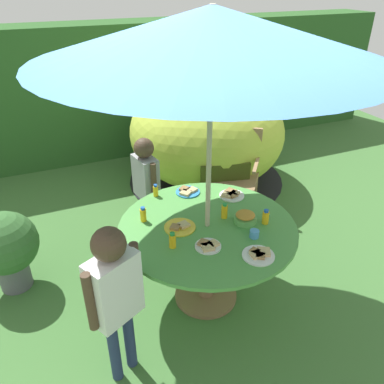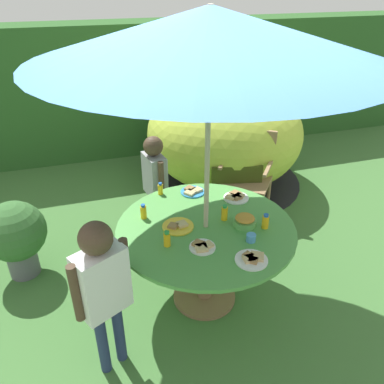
{
  "view_description": "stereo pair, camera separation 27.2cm",
  "coord_description": "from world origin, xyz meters",
  "px_view_note": "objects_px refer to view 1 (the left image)",
  "views": [
    {
      "loc": [
        -1.06,
        -2.18,
        2.42
      ],
      "look_at": [
        -0.07,
        0.14,
        0.97
      ],
      "focal_mm": 36.01,
      "sensor_mm": 36.0,
      "label": 1
    },
    {
      "loc": [
        -0.81,
        -2.27,
        2.42
      ],
      "look_at": [
        -0.07,
        0.14,
        0.97
      ],
      "focal_mm": 36.01,
      "sensor_mm": 36.0,
      "label": 2
    }
  ],
  "objects_px": {
    "potted_plant": "(6,246)",
    "juice_bottle_mid_left": "(224,211)",
    "patio_umbrella": "(212,33)",
    "child_in_grey_shirt": "(146,177)",
    "plate_back_edge": "(180,227)",
    "plate_far_left": "(188,191)",
    "plate_mid_right": "(231,195)",
    "juice_bottle_center_front": "(172,240)",
    "juice_bottle_center_back": "(156,191)",
    "wooden_chair": "(235,168)",
    "plate_far_right": "(208,246)",
    "juice_bottle_front_edge": "(143,215)",
    "cup_near": "(254,234)",
    "child_in_white_shirt": "(114,288)",
    "garden_table": "(207,241)",
    "juice_bottle_near_right": "(266,217)",
    "snack_bowl": "(245,217)",
    "plate_near_left": "(259,255)",
    "dome_tent": "(207,132)"
  },
  "relations": [
    {
      "from": "juice_bottle_center_back",
      "to": "plate_far_left",
      "type": "bearing_deg",
      "value": -11.99
    },
    {
      "from": "plate_back_edge",
      "to": "plate_far_left",
      "type": "xyz_separation_m",
      "value": [
        0.26,
        0.47,
        0.0
      ]
    },
    {
      "from": "potted_plant",
      "to": "child_in_grey_shirt",
      "type": "height_order",
      "value": "child_in_grey_shirt"
    },
    {
      "from": "child_in_white_shirt",
      "to": "juice_bottle_near_right",
      "type": "distance_m",
      "value": 1.27
    },
    {
      "from": "garden_table",
      "to": "juice_bottle_mid_left",
      "type": "xyz_separation_m",
      "value": [
        0.17,
        0.05,
        0.21
      ]
    },
    {
      "from": "potted_plant",
      "to": "plate_mid_right",
      "type": "xyz_separation_m",
      "value": [
        1.86,
        -0.46,
        0.32
      ]
    },
    {
      "from": "child_in_grey_shirt",
      "to": "juice_bottle_center_front",
      "type": "height_order",
      "value": "child_in_grey_shirt"
    },
    {
      "from": "juice_bottle_center_back",
      "to": "cup_near",
      "type": "xyz_separation_m",
      "value": [
        0.47,
        -0.85,
        -0.02
      ]
    },
    {
      "from": "cup_near",
      "to": "garden_table",
      "type": "bearing_deg",
      "value": 132.84
    },
    {
      "from": "child_in_grey_shirt",
      "to": "juice_bottle_mid_left",
      "type": "relative_size",
      "value": 8.61
    },
    {
      "from": "plate_far_left",
      "to": "cup_near",
      "type": "height_order",
      "value": "cup_near"
    },
    {
      "from": "snack_bowl",
      "to": "plate_mid_right",
      "type": "distance_m",
      "value": 0.4
    },
    {
      "from": "potted_plant",
      "to": "juice_bottle_mid_left",
      "type": "height_order",
      "value": "juice_bottle_mid_left"
    },
    {
      "from": "potted_plant",
      "to": "child_in_grey_shirt",
      "type": "xyz_separation_m",
      "value": [
        1.3,
        0.22,
        0.27
      ]
    },
    {
      "from": "snack_bowl",
      "to": "plate_back_edge",
      "type": "distance_m",
      "value": 0.51
    },
    {
      "from": "plate_far_right",
      "to": "juice_bottle_front_edge",
      "type": "relative_size",
      "value": 1.52
    },
    {
      "from": "potted_plant",
      "to": "plate_far_left",
      "type": "height_order",
      "value": "plate_far_left"
    },
    {
      "from": "juice_bottle_center_front",
      "to": "cup_near",
      "type": "xyz_separation_m",
      "value": [
        0.59,
        -0.13,
        -0.03
      ]
    },
    {
      "from": "juice_bottle_near_right",
      "to": "child_in_grey_shirt",
      "type": "bearing_deg",
      "value": 117.76
    },
    {
      "from": "patio_umbrella",
      "to": "potted_plant",
      "type": "bearing_deg",
      "value": 152.15
    },
    {
      "from": "dome_tent",
      "to": "juice_bottle_front_edge",
      "type": "xyz_separation_m",
      "value": [
        -1.35,
        -1.72,
        0.13
      ]
    },
    {
      "from": "potted_plant",
      "to": "plate_back_edge",
      "type": "height_order",
      "value": "plate_back_edge"
    },
    {
      "from": "patio_umbrella",
      "to": "child_in_grey_shirt",
      "type": "bearing_deg",
      "value": 100.27
    },
    {
      "from": "juice_bottle_mid_left",
      "to": "potted_plant",
      "type": "bearing_deg",
      "value": 155.94
    },
    {
      "from": "patio_umbrella",
      "to": "plate_back_edge",
      "type": "relative_size",
      "value": 9.45
    },
    {
      "from": "wooden_chair",
      "to": "plate_far_left",
      "type": "bearing_deg",
      "value": -106.02
    },
    {
      "from": "plate_far_left",
      "to": "plate_mid_right",
      "type": "xyz_separation_m",
      "value": [
        0.33,
        -0.2,
        0.0
      ]
    },
    {
      "from": "garden_table",
      "to": "juice_bottle_near_right",
      "type": "xyz_separation_m",
      "value": [
        0.42,
        -0.15,
        0.21
      ]
    },
    {
      "from": "wooden_chair",
      "to": "cup_near",
      "type": "distance_m",
      "value": 1.53
    },
    {
      "from": "child_in_white_shirt",
      "to": "plate_far_left",
      "type": "relative_size",
      "value": 5.66
    },
    {
      "from": "child_in_grey_shirt",
      "to": "plate_far_right",
      "type": "distance_m",
      "value": 1.25
    },
    {
      "from": "potted_plant",
      "to": "plate_far_left",
      "type": "bearing_deg",
      "value": -9.58
    },
    {
      "from": "plate_back_edge",
      "to": "juice_bottle_front_edge",
      "type": "xyz_separation_m",
      "value": [
        -0.22,
        0.2,
        0.05
      ]
    },
    {
      "from": "garden_table",
      "to": "wooden_chair",
      "type": "xyz_separation_m",
      "value": [
        0.87,
        1.12,
        -0.03
      ]
    },
    {
      "from": "child_in_white_shirt",
      "to": "plate_far_right",
      "type": "bearing_deg",
      "value": -13.31
    },
    {
      "from": "child_in_white_shirt",
      "to": "juice_bottle_near_right",
      "type": "bearing_deg",
      "value": -14.76
    },
    {
      "from": "snack_bowl",
      "to": "garden_table",
      "type": "bearing_deg",
      "value": 166.62
    },
    {
      "from": "juice_bottle_center_front",
      "to": "cup_near",
      "type": "relative_size",
      "value": 1.74
    },
    {
      "from": "wooden_chair",
      "to": "juice_bottle_front_edge",
      "type": "distance_m",
      "value": 1.58
    },
    {
      "from": "patio_umbrella",
      "to": "wooden_chair",
      "type": "xyz_separation_m",
      "value": [
        0.87,
        1.12,
        -1.55
      ]
    },
    {
      "from": "plate_mid_right",
      "to": "juice_bottle_center_front",
      "type": "distance_m",
      "value": 0.86
    },
    {
      "from": "potted_plant",
      "to": "snack_bowl",
      "type": "relative_size",
      "value": 4.16
    },
    {
      "from": "plate_near_left",
      "to": "juice_bottle_front_edge",
      "type": "bearing_deg",
      "value": 129.6
    },
    {
      "from": "potted_plant",
      "to": "cup_near",
      "type": "xyz_separation_m",
      "value": [
        1.73,
        -1.05,
        0.33
      ]
    },
    {
      "from": "garden_table",
      "to": "plate_far_right",
      "type": "relative_size",
      "value": 7.3
    },
    {
      "from": "dome_tent",
      "to": "juice_bottle_center_back",
      "type": "relative_size",
      "value": 22.23
    },
    {
      "from": "garden_table",
      "to": "cup_near",
      "type": "xyz_separation_m",
      "value": [
        0.25,
        -0.27,
        0.18
      ]
    },
    {
      "from": "juice_bottle_center_front",
      "to": "plate_far_left",
      "type": "bearing_deg",
      "value": 59.56
    },
    {
      "from": "juice_bottle_center_back",
      "to": "juice_bottle_mid_left",
      "type": "relative_size",
      "value": 0.85
    },
    {
      "from": "wooden_chair",
      "to": "plate_far_right",
      "type": "distance_m",
      "value": 1.69
    }
  ]
}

